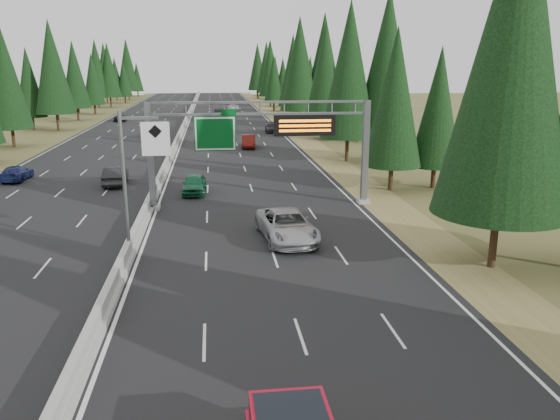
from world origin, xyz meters
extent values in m
cube|color=black|center=(0.00, 80.00, 0.04)|extent=(32.00, 260.00, 0.08)
cube|color=olive|center=(17.80, 80.00, 0.03)|extent=(3.60, 260.00, 0.06)
cube|color=brown|center=(-17.80, 80.00, 0.03)|extent=(3.60, 260.00, 0.06)
cube|color=gray|center=(0.00, 80.00, 0.23)|extent=(0.70, 260.00, 0.30)
cube|color=gray|center=(0.00, 80.00, 0.63)|extent=(0.30, 260.00, 0.60)
cube|color=slate|center=(0.35, 35.00, 3.98)|extent=(0.45, 0.45, 7.80)
cube|color=gray|center=(0.35, 35.00, 0.23)|extent=(0.90, 0.90, 0.30)
cube|color=slate|center=(16.20, 35.00, 3.98)|extent=(0.45, 0.45, 7.80)
cube|color=gray|center=(16.20, 35.00, 0.23)|extent=(0.90, 0.90, 0.30)
cube|color=slate|center=(8.28, 35.00, 7.80)|extent=(15.85, 0.35, 0.16)
cube|color=slate|center=(8.28, 35.00, 6.96)|extent=(15.85, 0.35, 0.16)
cube|color=#054C19|center=(5.00, 34.75, 5.63)|extent=(3.00, 0.10, 2.50)
cube|color=silver|center=(5.00, 34.69, 5.63)|extent=(2.85, 0.02, 2.35)
cube|color=#054C19|center=(6.00, 34.75, 7.13)|extent=(1.10, 0.10, 0.45)
cube|color=black|center=(11.50, 34.70, 6.13)|extent=(4.50, 0.40, 1.50)
cube|color=orange|center=(11.50, 34.48, 6.48)|extent=(3.80, 0.02, 0.18)
cube|color=orange|center=(11.50, 34.48, 6.13)|extent=(3.80, 0.02, 0.18)
cube|color=orange|center=(11.50, 34.48, 5.78)|extent=(3.80, 0.02, 0.18)
cylinder|color=slate|center=(0.00, 25.00, 4.08)|extent=(0.20, 0.20, 8.00)
cube|color=gray|center=(0.00, 25.00, 0.18)|extent=(0.50, 0.50, 0.20)
cube|color=slate|center=(1.00, 25.00, 7.68)|extent=(2.00, 0.15, 0.15)
cube|color=silver|center=(1.80, 24.88, 6.58)|extent=(1.50, 0.06, 1.80)
cylinder|color=black|center=(19.24, 20.85, 1.50)|extent=(0.40, 0.40, 3.01)
cone|color=black|center=(19.24, 20.85, 10.91)|extent=(6.77, 6.77, 15.80)
cylinder|color=black|center=(19.75, 39.30, 1.08)|extent=(0.40, 0.40, 2.16)
cone|color=black|center=(19.75, 39.30, 7.81)|extent=(4.85, 4.85, 11.32)
cylinder|color=black|center=(23.78, 39.89, 0.96)|extent=(0.40, 0.40, 1.92)
cone|color=black|center=(23.78, 39.89, 6.96)|extent=(4.32, 4.32, 10.08)
cylinder|color=black|center=(19.48, 53.72, 1.36)|extent=(0.40, 0.40, 2.73)
cone|color=black|center=(19.48, 53.72, 9.89)|extent=(6.14, 6.14, 14.33)
cylinder|color=black|center=(23.63, 53.93, 1.47)|extent=(0.40, 0.40, 2.93)
cone|color=black|center=(23.63, 53.93, 10.62)|extent=(6.59, 6.59, 15.39)
cylinder|color=black|center=(20.85, 72.94, 1.30)|extent=(0.40, 0.40, 2.59)
cone|color=black|center=(20.85, 72.94, 9.40)|extent=(5.84, 5.84, 13.62)
cylinder|color=black|center=(24.94, 69.78, 0.99)|extent=(0.40, 0.40, 1.97)
cone|color=black|center=(24.94, 69.78, 7.16)|extent=(4.44, 4.44, 10.37)
cylinder|color=black|center=(19.64, 88.40, 1.46)|extent=(0.40, 0.40, 2.92)
cone|color=black|center=(19.64, 88.40, 10.60)|extent=(6.58, 6.58, 15.36)
cylinder|color=black|center=(23.93, 88.97, 1.52)|extent=(0.40, 0.40, 3.03)
cone|color=black|center=(23.93, 88.97, 10.99)|extent=(6.82, 6.82, 15.91)
cylinder|color=black|center=(20.75, 103.52, 1.30)|extent=(0.40, 0.40, 2.60)
cone|color=black|center=(20.75, 103.52, 9.43)|extent=(5.85, 5.85, 13.66)
cylinder|color=black|center=(24.73, 106.91, 0.97)|extent=(0.40, 0.40, 1.95)
cone|color=black|center=(24.73, 106.91, 7.06)|extent=(4.38, 4.38, 10.23)
cylinder|color=black|center=(19.08, 122.13, 1.02)|extent=(0.40, 0.40, 2.04)
cone|color=black|center=(19.08, 122.13, 7.39)|extent=(4.58, 4.58, 10.70)
cylinder|color=black|center=(23.72, 120.46, 0.99)|extent=(0.40, 0.40, 1.98)
cone|color=black|center=(23.72, 120.46, 7.19)|extent=(4.46, 4.46, 10.42)
cylinder|color=black|center=(19.93, 137.36, 1.33)|extent=(0.40, 0.40, 2.67)
cone|color=black|center=(19.93, 137.36, 9.67)|extent=(6.00, 6.00, 14.00)
cylinder|color=black|center=(23.08, 137.06, 0.98)|extent=(0.40, 0.40, 1.97)
cone|color=black|center=(23.08, 137.06, 7.13)|extent=(4.43, 4.43, 10.33)
cylinder|color=black|center=(20.60, 154.02, 1.36)|extent=(0.40, 0.40, 2.72)
cone|color=black|center=(20.60, 154.02, 9.85)|extent=(6.11, 6.11, 14.26)
cylinder|color=black|center=(23.23, 155.64, 1.03)|extent=(0.40, 0.40, 2.07)
cone|color=black|center=(23.23, 155.64, 7.49)|extent=(4.65, 4.65, 10.85)
cylinder|color=black|center=(19.52, 171.48, 1.37)|extent=(0.40, 0.40, 2.74)
cone|color=black|center=(19.52, 171.48, 9.92)|extent=(6.16, 6.16, 14.37)
cylinder|color=black|center=(23.09, 169.69, 1.20)|extent=(0.40, 0.40, 2.40)
cone|color=black|center=(23.09, 169.69, 8.70)|extent=(5.40, 5.40, 12.60)
cylinder|color=black|center=(20.70, 188.05, 1.15)|extent=(0.40, 0.40, 2.30)
cone|color=black|center=(20.70, 188.05, 8.34)|extent=(5.18, 5.18, 12.08)
cylinder|color=black|center=(24.88, 186.66, 1.45)|extent=(0.40, 0.40, 2.90)
cone|color=black|center=(24.88, 186.66, 10.52)|extent=(6.53, 6.53, 15.23)
cylinder|color=black|center=(-20.94, 69.99, 1.21)|extent=(0.40, 0.40, 2.42)
cone|color=black|center=(-20.94, 69.99, 8.78)|extent=(5.45, 5.45, 12.72)
cylinder|color=black|center=(-20.18, 88.59, 1.40)|extent=(0.40, 0.40, 2.79)
cone|color=black|center=(-20.18, 88.59, 10.12)|extent=(6.28, 6.28, 14.66)
cylinder|color=black|center=(-24.46, 90.07, 1.06)|extent=(0.40, 0.40, 2.12)
cone|color=black|center=(-24.46, 90.07, 7.69)|extent=(4.77, 4.77, 11.14)
cylinder|color=black|center=(-20.92, 106.01, 1.20)|extent=(0.40, 0.40, 2.39)
cone|color=black|center=(-20.92, 106.01, 8.68)|extent=(5.39, 5.39, 12.57)
cylinder|color=black|center=(-24.15, 104.13, 0.89)|extent=(0.40, 0.40, 1.77)
cone|color=black|center=(-24.15, 104.13, 6.43)|extent=(3.99, 3.99, 9.31)
cylinder|color=black|center=(-20.46, 119.86, 1.03)|extent=(0.40, 0.40, 2.07)
cone|color=black|center=(-20.46, 119.86, 7.49)|extent=(4.65, 4.65, 10.84)
cylinder|color=black|center=(-24.03, 120.38, 0.95)|extent=(0.40, 0.40, 1.91)
cone|color=black|center=(-24.03, 120.38, 6.91)|extent=(4.29, 4.29, 10.01)
cylinder|color=black|center=(-20.50, 139.88, 1.27)|extent=(0.40, 0.40, 2.55)
cone|color=black|center=(-20.50, 139.88, 9.23)|extent=(5.73, 5.73, 13.36)
cylinder|color=black|center=(-23.28, 139.17, 1.33)|extent=(0.40, 0.40, 2.66)
cone|color=black|center=(-23.28, 139.17, 9.65)|extent=(5.99, 5.99, 13.98)
cylinder|color=black|center=(-19.19, 155.26, 0.94)|extent=(0.40, 0.40, 1.89)
cone|color=black|center=(-19.19, 155.26, 6.84)|extent=(4.24, 4.24, 9.90)
cylinder|color=black|center=(-24.07, 154.93, 1.32)|extent=(0.40, 0.40, 2.64)
cone|color=black|center=(-24.07, 154.93, 9.56)|extent=(5.93, 5.93, 13.85)
cylinder|color=black|center=(-20.20, 170.29, 1.45)|extent=(0.40, 0.40, 2.90)
cone|color=black|center=(-20.20, 170.29, 10.51)|extent=(6.52, 6.52, 15.22)
cylinder|color=black|center=(-23.90, 170.19, 1.02)|extent=(0.40, 0.40, 2.04)
cone|color=black|center=(-23.90, 170.19, 7.38)|extent=(4.58, 4.58, 10.68)
cylinder|color=black|center=(-19.81, 188.25, 0.91)|extent=(0.40, 0.40, 1.82)
cone|color=black|center=(-19.81, 188.25, 6.59)|extent=(4.09, 4.09, 9.55)
cylinder|color=black|center=(-23.16, 189.69, 1.37)|extent=(0.40, 0.40, 2.74)
cone|color=black|center=(-23.16, 189.69, 9.94)|extent=(6.17, 6.17, 14.40)
imported|color=#A1A1A5|center=(9.12, 26.69, 0.97)|extent=(3.60, 6.67, 1.78)
imported|color=#135431|center=(3.19, 40.00, 0.87)|extent=(2.07, 4.69, 1.57)
imported|color=#5A130C|center=(9.42, 65.28, 0.88)|extent=(2.09, 4.99, 1.60)
imported|color=black|center=(14.13, 81.34, 0.81)|extent=(2.34, 5.12, 1.45)
imported|color=silver|center=(9.82, 125.48, 0.81)|extent=(2.45, 5.25, 1.45)
imported|color=black|center=(6.05, 110.40, 0.90)|extent=(2.01, 4.87, 1.65)
imported|color=black|center=(-3.85, 44.21, 0.90)|extent=(1.92, 5.03, 1.64)
imported|color=navy|center=(-13.23, 47.24, 0.77)|extent=(1.97, 4.75, 1.37)
imported|color=silver|center=(-4.16, 78.41, 0.73)|extent=(1.57, 3.85, 1.31)
imported|color=black|center=(-12.45, 102.70, 0.73)|extent=(2.54, 4.87, 1.31)
camera|label=1|loc=(4.81, -4.69, 10.38)|focal=35.00mm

